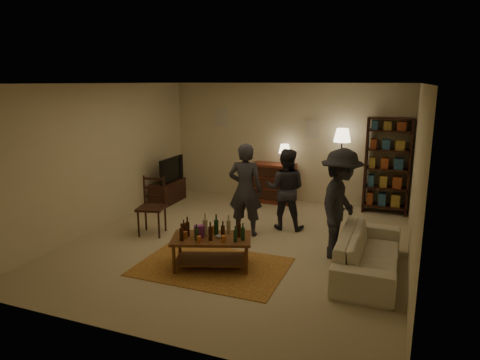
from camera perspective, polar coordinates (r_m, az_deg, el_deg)
The scene contains 13 objects.
floor at distance 7.48m, azimuth -0.27°, elevation -8.39°, with size 6.00×6.00×0.00m, color #C6B793.
room_shell at distance 10.03m, azimuth 2.56°, elevation 7.75°, with size 6.00×6.00×6.00m.
rug at distance 6.59m, azimuth -3.77°, elevation -11.44°, with size 2.20×1.50×0.01m, color #92391F.
coffee_table at distance 6.43m, azimuth -3.84°, elevation -8.07°, with size 1.31×0.99×0.82m.
dining_chair at distance 7.95m, azimuth -11.58°, elevation -3.03°, with size 0.56×0.56×1.08m.
tv_stand at distance 9.96m, azimuth -9.59°, elevation -0.80°, with size 0.40×1.00×1.06m.
dresser at distance 9.86m, azimuth 4.49°, elevation -0.26°, with size 1.00×0.50×1.36m.
bookshelf at distance 9.42m, azimuth 19.02°, elevation 1.91°, with size 0.90×0.34×2.02m.
floor_lamp at distance 9.29m, azimuth 13.44°, elevation 5.07°, with size 0.36×0.36×1.77m.
sofa at distance 6.55m, azimuth 16.80°, elevation -9.30°, with size 2.08×0.81×0.61m, color beige.
person_left at distance 7.64m, azimuth 0.72°, elevation -1.31°, with size 0.61×0.40×1.68m, color #2A2A33.
person_right at distance 8.04m, azimuth 6.10°, elevation -1.23°, with size 0.74×0.58×1.53m, color #282830.
person_by_sofa at distance 6.81m, azimuth 13.22°, elevation -3.18°, with size 1.13×0.65×1.75m, color #23232A.
Camera 1 is at (2.56, -6.48, 2.73)m, focal length 32.00 mm.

